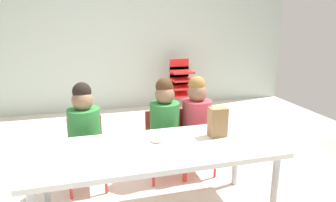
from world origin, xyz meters
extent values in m
cube|color=silver|center=(0.00, 0.00, -0.01)|extent=(5.77, 4.61, 0.02)
cube|color=#478C51|center=(-0.90, 0.45, 0.00)|extent=(0.43, 0.43, 0.00)
cube|color=#B2C1B7|center=(0.00, 2.31, 1.21)|extent=(5.77, 0.10, 2.41)
cube|color=white|center=(-0.08, -0.66, 0.54)|extent=(1.70, 0.68, 0.04)
cylinder|color=#B2B2B7|center=(0.69, -0.94, 0.26)|extent=(0.05, 0.05, 0.52)
cylinder|color=#B2B2B7|center=(-0.85, -0.37, 0.26)|extent=(0.05, 0.05, 0.52)
cylinder|color=#B2B2B7|center=(0.69, -0.37, 0.26)|extent=(0.05, 0.05, 0.52)
cube|color=red|center=(-0.54, -0.09, 0.30)|extent=(0.32, 0.30, 0.03)
cube|color=red|center=(-0.54, 0.06, 0.45)|extent=(0.29, 0.02, 0.30)
cylinder|color=#2D7A38|center=(-0.54, -0.09, 0.52)|extent=(0.32, 0.32, 0.38)
sphere|color=#8C664C|center=(-0.54, -0.09, 0.78)|extent=(0.17, 0.17, 0.17)
sphere|color=black|center=(-0.54, -0.08, 0.85)|extent=(0.15, 0.15, 0.15)
cylinder|color=red|center=(-0.68, -0.22, 0.15)|extent=(0.02, 0.02, 0.28)
cylinder|color=red|center=(-0.40, -0.22, 0.15)|extent=(0.02, 0.02, 0.28)
cylinder|color=red|center=(-0.68, 0.04, 0.15)|extent=(0.02, 0.02, 0.28)
cylinder|color=red|center=(-0.40, 0.04, 0.15)|extent=(0.02, 0.02, 0.28)
cube|color=red|center=(0.14, -0.09, 0.30)|extent=(0.32, 0.30, 0.03)
cube|color=red|center=(0.14, 0.06, 0.45)|extent=(0.29, 0.02, 0.30)
cylinder|color=#2D7A38|center=(0.14, -0.09, 0.52)|extent=(0.26, 0.26, 0.38)
sphere|color=#8C664C|center=(0.14, -0.09, 0.78)|extent=(0.17, 0.17, 0.17)
sphere|color=#472D19|center=(0.14, -0.08, 0.85)|extent=(0.15, 0.15, 0.15)
cylinder|color=red|center=(0.00, -0.22, 0.15)|extent=(0.02, 0.02, 0.28)
cylinder|color=red|center=(0.28, -0.22, 0.15)|extent=(0.02, 0.02, 0.28)
cylinder|color=red|center=(0.00, 0.04, 0.15)|extent=(0.02, 0.02, 0.28)
cylinder|color=red|center=(0.28, 0.04, 0.15)|extent=(0.02, 0.02, 0.28)
cube|color=red|center=(0.43, -0.09, 0.30)|extent=(0.32, 0.30, 0.03)
cube|color=red|center=(0.43, 0.06, 0.45)|extent=(0.29, 0.02, 0.30)
cylinder|color=#BF3F4C|center=(0.43, -0.09, 0.52)|extent=(0.34, 0.34, 0.38)
sphere|color=#8C664C|center=(0.43, -0.09, 0.78)|extent=(0.17, 0.17, 0.17)
sphere|color=olive|center=(0.43, -0.08, 0.85)|extent=(0.15, 0.15, 0.15)
cylinder|color=red|center=(0.29, -0.22, 0.15)|extent=(0.02, 0.02, 0.28)
cylinder|color=red|center=(0.57, -0.22, 0.15)|extent=(0.02, 0.02, 0.28)
cylinder|color=red|center=(0.29, 0.04, 0.15)|extent=(0.02, 0.02, 0.28)
cylinder|color=red|center=(0.57, 0.04, 0.15)|extent=(0.02, 0.02, 0.28)
cube|color=red|center=(0.93, 1.85, 0.26)|extent=(0.32, 0.30, 0.03)
cube|color=red|center=(0.93, 1.99, 0.35)|extent=(0.30, 0.02, 0.18)
cube|color=red|center=(0.93, 1.85, 0.38)|extent=(0.32, 0.30, 0.03)
cube|color=red|center=(0.93, 1.99, 0.47)|extent=(0.30, 0.02, 0.18)
cube|color=red|center=(0.93, 1.85, 0.50)|extent=(0.32, 0.30, 0.03)
cube|color=red|center=(0.93, 1.99, 0.59)|extent=(0.30, 0.02, 0.18)
cube|color=red|center=(0.93, 1.85, 0.62)|extent=(0.32, 0.30, 0.03)
cube|color=red|center=(0.93, 1.99, 0.71)|extent=(0.30, 0.02, 0.18)
cylinder|color=red|center=(0.79, 1.72, 0.13)|extent=(0.02, 0.02, 0.26)
cylinder|color=red|center=(1.07, 1.72, 0.13)|extent=(0.02, 0.02, 0.26)
cylinder|color=red|center=(0.79, 1.98, 0.13)|extent=(0.02, 0.02, 0.26)
cylinder|color=red|center=(1.07, 1.98, 0.13)|extent=(0.02, 0.02, 0.26)
cube|color=#9E754C|center=(0.41, -0.58, 0.67)|extent=(0.13, 0.09, 0.22)
cylinder|color=white|center=(-0.05, -0.58, 0.56)|extent=(0.18, 0.18, 0.01)
cylinder|color=white|center=(-0.29, -0.49, 0.56)|extent=(0.18, 0.18, 0.01)
torus|color=white|center=(-0.05, -0.58, 0.58)|extent=(0.11, 0.11, 0.03)
camera|label=1|loc=(-0.53, -2.57, 1.42)|focal=33.07mm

